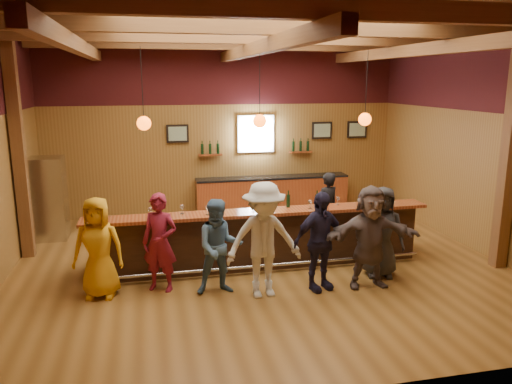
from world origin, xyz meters
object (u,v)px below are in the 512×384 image
at_px(stainless_fridge, 49,198).
at_px(customer_orange, 98,248).
at_px(bar_counter, 259,236).
at_px(customer_redvest, 160,243).
at_px(customer_brown, 370,237).
at_px(bottle_a, 288,201).
at_px(customer_denim, 219,247).
at_px(bartender, 327,209).
at_px(ice_bucket, 267,204).
at_px(back_bar_cabinet, 272,194).
at_px(customer_navy, 320,241).
at_px(customer_white, 264,240).
at_px(customer_dark, 382,232).

bearing_deg(stainless_fridge, customer_orange, -68.91).
bearing_deg(bar_counter, customer_redvest, -154.59).
relative_size(stainless_fridge, customer_brown, 1.04).
bearing_deg(bottle_a, customer_denim, -144.69).
xyz_separation_m(stainless_fridge, customer_denim, (3.20, -3.65, -0.11)).
bearing_deg(bartender, ice_bucket, 13.75).
bearing_deg(customer_brown, back_bar_cabinet, 98.60).
bearing_deg(ice_bucket, customer_redvest, -164.19).
height_order(back_bar_cabinet, customer_navy, customer_navy).
height_order(customer_navy, ice_bucket, customer_navy).
height_order(back_bar_cabinet, customer_white, customer_white).
relative_size(bartender, bottle_a, 4.89).
distance_m(customer_redvest, customer_dark, 3.83).
distance_m(customer_navy, ice_bucket, 1.31).
bearing_deg(customer_dark, customer_brown, -119.30).
bearing_deg(bartender, back_bar_cabinet, -102.10).
bearing_deg(customer_brown, customer_redvest, 174.32).
height_order(bar_counter, stainless_fridge, stainless_fridge).
relative_size(customer_denim, customer_navy, 0.95).
height_order(customer_dark, ice_bucket, customer_dark).
bearing_deg(bartender, stainless_fridge, -37.64).
distance_m(customer_redvest, ice_bucket, 2.06).
xyz_separation_m(customer_white, bartender, (1.89, 2.23, -0.16)).
bearing_deg(ice_bucket, bottle_a, 18.85).
bearing_deg(customer_denim, customer_dark, 2.60).
distance_m(stainless_fridge, customer_brown, 6.91).
distance_m(stainless_fridge, ice_bucket, 5.05).
relative_size(customer_navy, customer_brown, 0.96).
relative_size(customer_redvest, customer_white, 0.87).
distance_m(bar_counter, customer_dark, 2.27).
height_order(customer_orange, bartender, customer_orange).
bearing_deg(customer_orange, stainless_fridge, 120.63).
xyz_separation_m(stainless_fridge, bartender, (5.75, -1.70, -0.12)).
xyz_separation_m(customer_orange, ice_bucket, (2.90, 0.59, 0.42)).
bearing_deg(back_bar_cabinet, customer_redvest, -124.31).
bearing_deg(bar_counter, stainless_fridge, 149.24).
height_order(customer_denim, bartender, customer_denim).
xyz_separation_m(customer_denim, bottle_a, (1.44, 1.02, 0.45)).
bearing_deg(customer_white, bottle_a, 57.02).
bearing_deg(customer_redvest, bartender, 50.41).
distance_m(back_bar_cabinet, customer_dark, 4.74).
distance_m(customer_redvest, customer_white, 1.72).
bearing_deg(customer_denim, back_bar_cabinet, 66.71).
xyz_separation_m(customer_redvest, customer_dark, (3.82, -0.22, -0.01)).
height_order(customer_navy, bartender, customer_navy).
relative_size(customer_orange, customer_redvest, 1.00).
relative_size(customer_orange, customer_denim, 1.04).
bearing_deg(ice_bucket, bar_counter, 103.92).
bearing_deg(customer_brown, bar_counter, 140.78).
bearing_deg(customer_white, back_bar_cabinet, 71.91).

